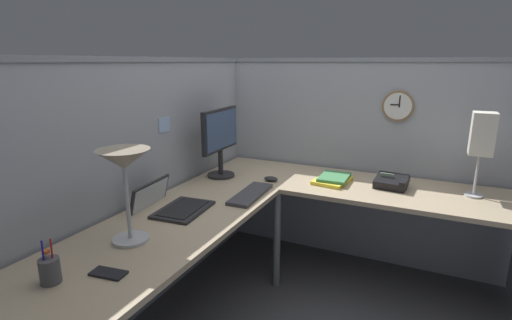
# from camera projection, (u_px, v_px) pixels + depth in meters

# --- Properties ---
(ground_plane) EXTENTS (6.80, 6.80, 0.00)m
(ground_plane) POSITION_uv_depth(u_px,v_px,m) (289.00, 303.00, 2.52)
(ground_plane) COLOR #47474C
(cubicle_wall_back) EXTENTS (2.57, 0.12, 1.58)m
(cubicle_wall_back) POSITION_uv_depth(u_px,v_px,m) (140.00, 188.00, 2.35)
(cubicle_wall_back) COLOR #999EA8
(cubicle_wall_back) RESTS_ON ground
(cubicle_wall_right) EXTENTS (0.12, 2.37, 1.58)m
(cubicle_wall_right) POSITION_uv_depth(u_px,v_px,m) (362.00, 161.00, 2.97)
(cubicle_wall_right) COLOR #999EA8
(cubicle_wall_right) RESTS_ON ground
(desk) EXTENTS (2.35, 2.15, 0.73)m
(desk) POSITION_uv_depth(u_px,v_px,m) (291.00, 224.00, 2.21)
(desk) COLOR tan
(desk) RESTS_ON ground
(monitor) EXTENTS (0.46, 0.20, 0.50)m
(monitor) POSITION_uv_depth(u_px,v_px,m) (220.00, 137.00, 2.72)
(monitor) COLOR #232326
(monitor) RESTS_ON desk
(laptop) EXTENTS (0.37, 0.41, 0.22)m
(laptop) POSITION_uv_depth(u_px,v_px,m) (169.00, 205.00, 2.18)
(laptop) COLOR #232326
(laptop) RESTS_ON desk
(keyboard) EXTENTS (0.44, 0.16, 0.02)m
(keyboard) POSITION_uv_depth(u_px,v_px,m) (251.00, 194.00, 2.39)
(keyboard) COLOR #38383D
(keyboard) RESTS_ON desk
(computer_mouse) EXTENTS (0.06, 0.10, 0.03)m
(computer_mouse) POSITION_uv_depth(u_px,v_px,m) (271.00, 179.00, 2.68)
(computer_mouse) COLOR #232326
(computer_mouse) RESTS_ON desk
(desk_lamp_dome) EXTENTS (0.24, 0.24, 0.44)m
(desk_lamp_dome) POSITION_uv_depth(u_px,v_px,m) (124.00, 167.00, 1.70)
(desk_lamp_dome) COLOR #B7BABF
(desk_lamp_dome) RESTS_ON desk
(pen_cup) EXTENTS (0.08, 0.08, 0.18)m
(pen_cup) POSITION_uv_depth(u_px,v_px,m) (50.00, 270.00, 1.44)
(pen_cup) COLOR #4C4C51
(pen_cup) RESTS_ON desk
(cell_phone) EXTENTS (0.09, 0.15, 0.01)m
(cell_phone) POSITION_uv_depth(u_px,v_px,m) (108.00, 273.00, 1.51)
(cell_phone) COLOR black
(cell_phone) RESTS_ON desk
(office_phone) EXTENTS (0.21, 0.22, 0.11)m
(office_phone) POSITION_uv_depth(u_px,v_px,m) (392.00, 182.00, 2.54)
(office_phone) COLOR black
(office_phone) RESTS_ON desk
(book_stack) EXTENTS (0.31, 0.25, 0.04)m
(book_stack) POSITION_uv_depth(u_px,v_px,m) (333.00, 179.00, 2.66)
(book_stack) COLOR yellow
(book_stack) RESTS_ON desk
(desk_lamp_paper) EXTENTS (0.13, 0.13, 0.53)m
(desk_lamp_paper) POSITION_uv_depth(u_px,v_px,m) (482.00, 136.00, 2.29)
(desk_lamp_paper) COLOR #B7BABF
(desk_lamp_paper) RESTS_ON desk
(wall_clock) EXTENTS (0.04, 0.22, 0.22)m
(wall_clock) POSITION_uv_depth(u_px,v_px,m) (398.00, 106.00, 2.71)
(wall_clock) COLOR olive
(pinned_note_leftmost) EXTENTS (0.11, 0.00, 0.09)m
(pinned_note_leftmost) POSITION_uv_depth(u_px,v_px,m) (164.00, 125.00, 2.42)
(pinned_note_leftmost) COLOR #99B7E5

